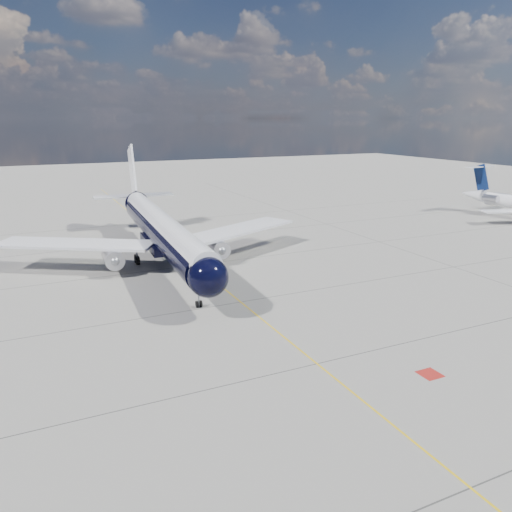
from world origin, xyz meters
name	(u,v)px	position (x,y,z in m)	size (l,w,h in m)	color
ground	(184,256)	(0.00, 30.00, 0.00)	(320.00, 320.00, 0.00)	gray
taxiway_centerline	(195,265)	(0.00, 25.00, 0.00)	(0.16, 160.00, 0.01)	#E2B70B
red_marking	(430,374)	(6.80, -10.00, 0.00)	(1.60, 1.60, 0.01)	maroon
main_airliner	(160,229)	(-3.40, 28.64, 4.49)	(41.09, 50.08, 14.46)	black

